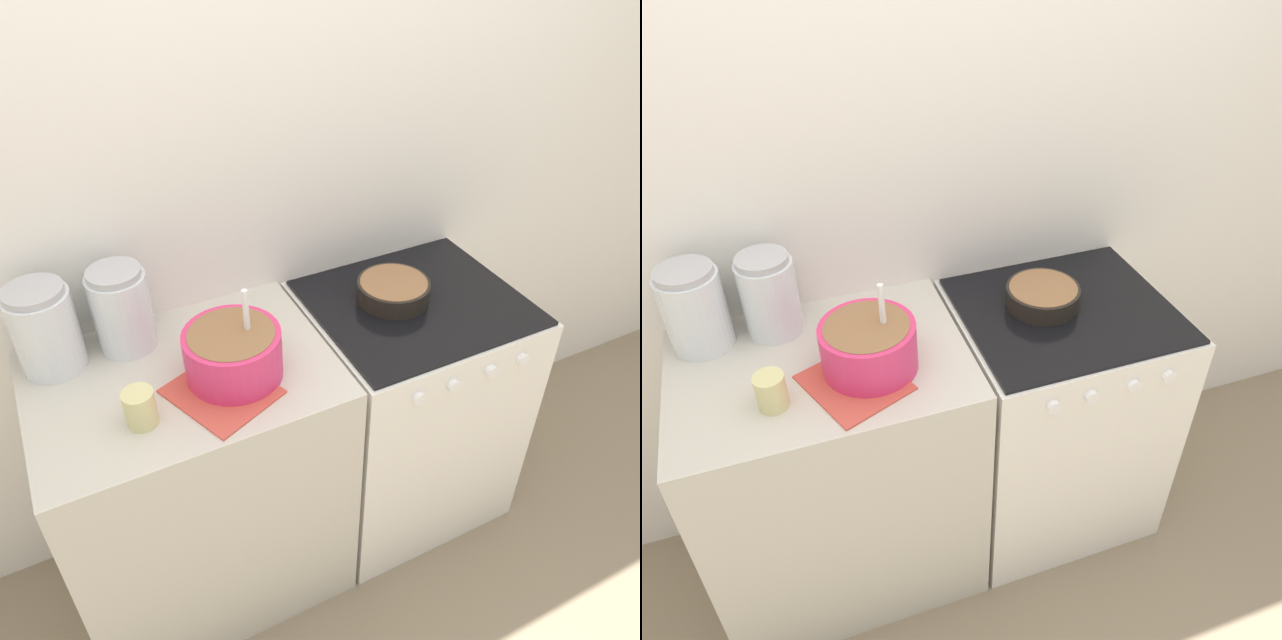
% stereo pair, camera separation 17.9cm
% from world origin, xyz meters
% --- Properties ---
extents(ground_plane, '(12.00, 12.00, 0.00)m').
position_xyz_m(ground_plane, '(0.00, 0.00, 0.00)').
color(ground_plane, gray).
extents(wall_back, '(4.64, 0.05, 2.40)m').
position_xyz_m(wall_back, '(0.00, 0.62, 1.20)').
color(wall_back, white).
rests_on(wall_back, ground_plane).
extents(countertop_cabinet, '(0.82, 0.59, 0.93)m').
position_xyz_m(countertop_cabinet, '(-0.41, 0.30, 0.46)').
color(countertop_cabinet, beige).
rests_on(countertop_cabinet, ground_plane).
extents(stove, '(0.67, 0.61, 0.93)m').
position_xyz_m(stove, '(0.35, 0.30, 0.46)').
color(stove, white).
rests_on(stove, ground_plane).
extents(mixing_bowl, '(0.26, 0.26, 0.26)m').
position_xyz_m(mixing_bowl, '(-0.28, 0.23, 1.01)').
color(mixing_bowl, '#E0336B').
rests_on(mixing_bowl, countertop_cabinet).
extents(baking_pan, '(0.23, 0.23, 0.06)m').
position_xyz_m(baking_pan, '(0.29, 0.34, 0.96)').
color(baking_pan, black).
rests_on(baking_pan, stove).
extents(storage_jar_left, '(0.17, 0.17, 0.25)m').
position_xyz_m(storage_jar_left, '(-0.70, 0.49, 1.03)').
color(storage_jar_left, silver).
rests_on(storage_jar_left, countertop_cabinet).
extents(storage_jar_middle, '(0.16, 0.16, 0.25)m').
position_xyz_m(storage_jar_middle, '(-0.50, 0.49, 1.03)').
color(storage_jar_middle, silver).
rests_on(storage_jar_middle, countertop_cabinet).
extents(tin_can, '(0.08, 0.08, 0.10)m').
position_xyz_m(tin_can, '(-0.54, 0.16, 0.97)').
color(tin_can, beige).
rests_on(tin_can, countertop_cabinet).
extents(recipe_page, '(0.31, 0.32, 0.01)m').
position_xyz_m(recipe_page, '(-0.34, 0.18, 0.93)').
color(recipe_page, '#CC4C3F').
rests_on(recipe_page, countertop_cabinet).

